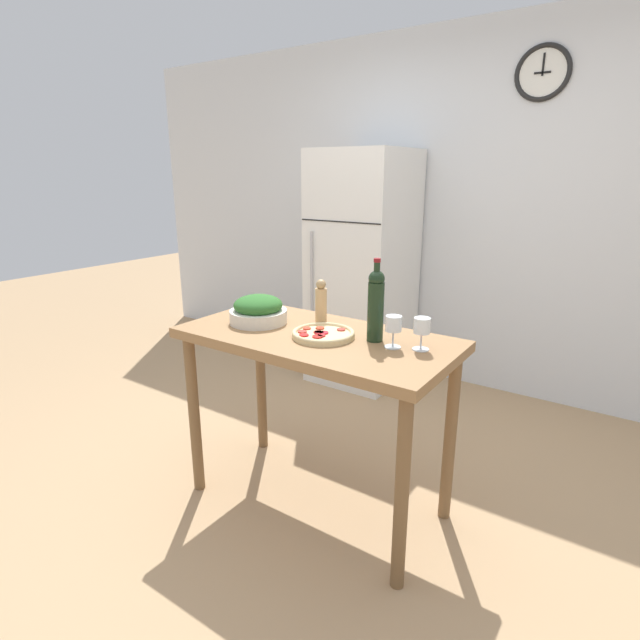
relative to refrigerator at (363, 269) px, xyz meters
name	(u,v)px	position (x,y,z in m)	size (l,w,h in m)	color
ground_plane	(316,501)	(0.64, -1.54, -0.88)	(14.00, 14.00, 0.00)	tan
wall_back	(465,214)	(0.64, 0.39, 0.42)	(6.40, 0.09, 2.60)	silver
refrigerator	(363,269)	(0.00, 0.00, 0.00)	(0.66, 0.71, 1.77)	white
prep_counter	(316,359)	(0.64, -1.54, -0.11)	(1.27, 0.63, 0.89)	olive
wine_bottle	(376,304)	(0.90, -1.47, 0.18)	(0.07, 0.07, 0.36)	black
wine_glass_near	(393,326)	(1.01, -1.50, 0.10)	(0.07, 0.07, 0.14)	silver
wine_glass_far	(422,327)	(1.11, -1.46, 0.11)	(0.07, 0.07, 0.14)	silver
pepper_mill	(321,302)	(0.54, -1.37, 0.11)	(0.06, 0.06, 0.21)	tan
salad_bowl	(258,310)	(0.30, -1.55, 0.07)	(0.28, 0.28, 0.14)	silver
homemade_pizza	(323,334)	(0.69, -1.56, 0.02)	(0.28, 0.28, 0.03)	#DBC189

